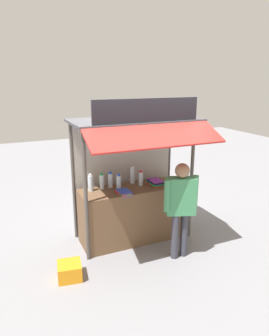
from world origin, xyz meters
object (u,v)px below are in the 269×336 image
water_bottle_far_right (91,183)px  magazine_stack_rear_center (124,192)px  water_bottle_front_left (119,182)px  banana_bunch_leftmost (115,147)px  banana_bunch_rightmost (172,141)px  water_bottle_back_right (132,176)px  plastic_crate (70,271)px  water_bottle_center (141,178)px  water_bottle_mid_right (110,180)px  magazine_stack_back_left (182,183)px  water_bottle_front_right (102,182)px  magazine_stack_mid_left (156,182)px  banana_bunch_inner_left (147,142)px  vendor_person (181,202)px

water_bottle_far_right → magazine_stack_rear_center: bearing=-38.4°
water_bottle_front_left → magazine_stack_rear_center: bearing=-90.4°
water_bottle_front_left → banana_bunch_leftmost: size_ratio=0.96×
banana_bunch_rightmost → magazine_stack_rear_center: bearing=164.2°
water_bottle_back_right → banana_bunch_rightmost: bearing=-58.7°
plastic_crate → water_bottle_back_right: bearing=33.6°
water_bottle_center → water_bottle_far_right: bearing=174.1°
water_bottle_mid_right → magazine_stack_back_left: bearing=-17.9°
water_bottle_front_right → banana_bunch_rightmost: (1.00, -0.58, 0.73)m
magazine_stack_mid_left → plastic_crate: (-1.73, -0.67, -0.89)m
magazine_stack_mid_left → banana_bunch_inner_left: (-0.39, -0.40, 0.82)m
water_bottle_front_left → vendor_person: bearing=-50.9°
water_bottle_front_right → water_bottle_back_right: size_ratio=0.94×
water_bottle_far_right → magazine_stack_back_left: bearing=-12.8°
banana_bunch_inner_left → water_bottle_front_right: bearing=133.2°
water_bottle_back_right → water_bottle_center: bearing=-65.8°
banana_bunch_inner_left → magazine_stack_back_left: bearing=15.0°
banana_bunch_inner_left → banana_bunch_rightmost: same height
water_bottle_front_left → water_bottle_back_right: water_bottle_back_right is taller
water_bottle_front_left → water_bottle_far_right: size_ratio=0.94×
water_bottle_center → magazine_stack_mid_left: bearing=-16.5°
water_bottle_center → water_bottle_back_right: size_ratio=0.91×
water_bottle_mid_right → magazine_stack_back_left: water_bottle_mid_right is taller
water_bottle_mid_right → banana_bunch_rightmost: banana_bunch_rightmost is taller
water_bottle_far_right → magazine_stack_back_left: size_ratio=1.04×
banana_bunch_inner_left → plastic_crate: banana_bunch_inner_left is taller
water_bottle_mid_right → water_bottle_back_right: (0.44, 0.06, 0.01)m
water_bottle_mid_right → water_bottle_back_right: water_bottle_back_right is taller
water_bottle_front_left → plastic_crate: water_bottle_front_left is taller
water_bottle_front_left → banana_bunch_leftmost: bearing=-115.8°
vendor_person → banana_bunch_leftmost: bearing=-3.8°
water_bottle_far_right → magazine_stack_back_left: (1.55, -0.35, -0.11)m
water_bottle_back_right → banana_bunch_rightmost: (0.40, -0.66, 0.72)m
water_bottle_front_right → magazine_stack_mid_left: 0.96m
banana_bunch_inner_left → plastic_crate: bearing=-168.7°
water_bottle_front_left → magazine_stack_back_left: water_bottle_front_left is taller
water_bottle_front_left → magazine_stack_rear_center: size_ratio=0.91×
water_bottle_back_right → banana_bunch_leftmost: size_ratio=1.04×
water_bottle_center → banana_bunch_rightmost: size_ratio=1.01×
magazine_stack_rear_center → banana_bunch_leftmost: bearing=-135.2°
water_bottle_center → plastic_crate: water_bottle_center is taller
water_bottle_mid_right → vendor_person: bearing=-52.2°
magazine_stack_back_left → banana_bunch_leftmost: 1.56m
banana_bunch_leftmost → magazine_stack_rear_center: bearing=44.8°
water_bottle_front_right → magazine_stack_mid_left: size_ratio=0.87×
banana_bunch_inner_left → water_bottle_mid_right: bearing=122.9°
magazine_stack_rear_center → banana_bunch_rightmost: size_ratio=1.12×
water_bottle_front_left → banana_bunch_inner_left: banana_bunch_inner_left is taller
vendor_person → banana_bunch_rightmost: bearing=-76.5°
water_bottle_mid_right → banana_bunch_inner_left: size_ratio=1.04×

